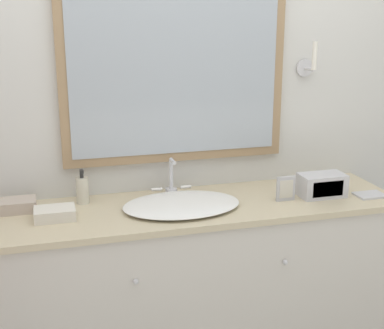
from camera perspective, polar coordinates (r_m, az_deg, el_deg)
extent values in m
cube|color=silver|center=(2.74, -1.17, 5.11)|extent=(8.00, 0.06, 2.55)
cube|color=#997A56|center=(2.65, -1.82, 9.54)|extent=(1.13, 0.04, 0.87)
cube|color=#9EA8B2|center=(2.63, -1.71, 9.50)|extent=(1.04, 0.01, 0.78)
cylinder|color=silver|center=(2.90, 11.93, 10.04)|extent=(0.09, 0.01, 0.09)
cylinder|color=silver|center=(2.86, 12.39, 9.93)|extent=(0.02, 0.10, 0.02)
cylinder|color=white|center=(2.81, 12.95, 11.23)|extent=(0.02, 0.02, 0.14)
cube|color=beige|center=(2.76, 0.51, -13.44)|extent=(1.92, 0.51, 0.88)
cube|color=#C6B793|center=(2.56, 0.54, -4.58)|extent=(1.98, 0.54, 0.03)
sphere|color=silver|center=(2.34, -6.01, -12.32)|extent=(0.02, 0.02, 0.02)
sphere|color=silver|center=(2.53, 9.91, -10.22)|extent=(0.02, 0.02, 0.02)
ellipsoid|color=white|center=(2.51, -1.12, -4.27)|extent=(0.55, 0.38, 0.03)
cylinder|color=silver|center=(2.70, -2.22, -2.83)|extent=(0.06, 0.06, 0.03)
cylinder|color=silver|center=(2.67, -2.24, -1.01)|extent=(0.02, 0.02, 0.15)
cylinder|color=silver|center=(2.62, -2.08, 0.34)|extent=(0.02, 0.07, 0.02)
cylinder|color=white|center=(2.68, -3.79, -2.66)|extent=(0.05, 0.02, 0.02)
cylinder|color=white|center=(2.71, -0.68, -2.40)|extent=(0.05, 0.02, 0.02)
cylinder|color=beige|center=(2.61, -11.60, -2.73)|extent=(0.06, 0.06, 0.13)
cylinder|color=black|center=(2.58, -11.70, -1.01)|extent=(0.02, 0.02, 0.04)
cube|color=black|center=(2.57, -11.70, -0.72)|extent=(0.02, 0.03, 0.01)
cube|color=#BCBCC1|center=(2.73, 13.67, -2.15)|extent=(0.23, 0.13, 0.11)
cube|color=black|center=(2.68, 14.29, -2.54)|extent=(0.16, 0.01, 0.08)
cube|color=#B2B2B7|center=(2.63, 9.97, -2.55)|extent=(0.10, 0.01, 0.12)
cube|color=beige|center=(2.62, 10.04, -2.60)|extent=(0.07, 0.00, 0.09)
cube|color=#B7A899|center=(2.60, -18.28, -4.17)|extent=(0.18, 0.13, 0.05)
cube|color=silver|center=(2.45, -14.42, -5.08)|extent=(0.18, 0.13, 0.05)
cube|color=silver|center=(2.82, 18.45, -3.10)|extent=(0.15, 0.11, 0.01)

